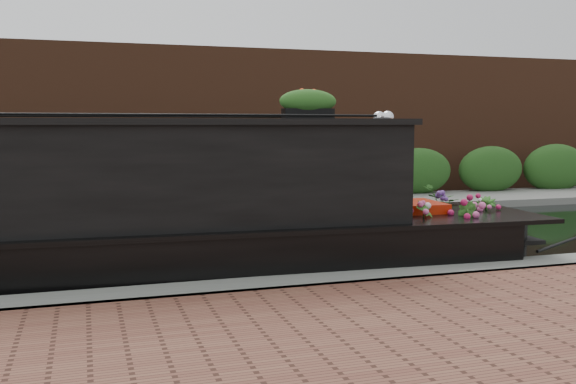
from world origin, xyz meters
name	(u,v)px	position (x,y,z in m)	size (l,w,h in m)	color
ground	(197,250)	(0.00, 0.00, 0.00)	(80.00, 80.00, 0.00)	black
near_bank_coping	(248,306)	(0.00, -3.30, 0.00)	(40.00, 0.60, 0.50)	slate
far_bank_path	(165,215)	(0.00, 4.20, 0.00)	(40.00, 2.40, 0.34)	slate
far_hedge	(160,210)	(0.00, 5.10, 0.00)	(40.00, 1.10, 2.80)	#214918
far_brick_wall	(151,200)	(0.00, 7.20, 0.00)	(40.00, 1.00, 8.00)	#522D1B
narrowboat	(90,224)	(-1.62, -1.94, 0.79)	(11.37, 2.50, 2.65)	black
rope_fender	(509,245)	(4.37, -1.94, 0.17)	(0.35, 0.35, 0.32)	brown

